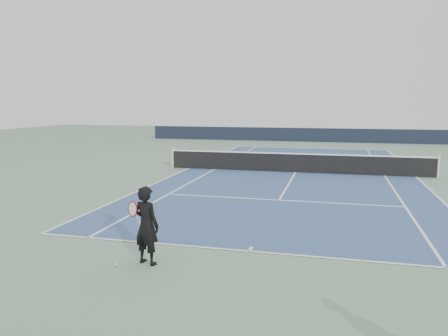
# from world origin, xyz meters

# --- Properties ---
(ground) EXTENTS (80.00, 80.00, 0.00)m
(ground) POSITION_xyz_m (0.00, 0.00, 0.00)
(ground) COLOR slate
(court_surface) EXTENTS (10.97, 23.77, 0.01)m
(court_surface) POSITION_xyz_m (0.00, 0.00, 0.01)
(court_surface) COLOR #34507C
(court_surface) RESTS_ON ground
(tennis_net) EXTENTS (12.90, 0.10, 1.07)m
(tennis_net) POSITION_xyz_m (0.00, 0.00, 0.50)
(tennis_net) COLOR silver
(tennis_net) RESTS_ON ground
(windscreen_far) EXTENTS (30.00, 0.25, 1.20)m
(windscreen_far) POSITION_xyz_m (0.00, 17.88, 0.60)
(windscreen_far) COLOR black
(windscreen_far) RESTS_ON ground
(tennis_player) EXTENTS (0.82, 0.62, 1.67)m
(tennis_player) POSITION_xyz_m (-1.95, -13.15, 0.84)
(tennis_player) COLOR black
(tennis_player) RESTS_ON ground
(tennis_ball) EXTENTS (0.07, 0.07, 0.07)m
(tennis_ball) POSITION_xyz_m (-2.53, -13.44, 0.03)
(tennis_ball) COLOR #CCE82F
(tennis_ball) RESTS_ON ground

